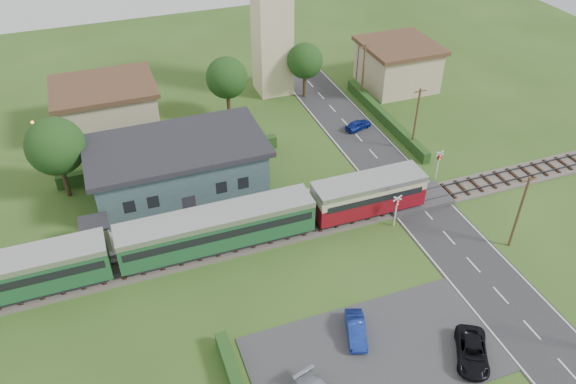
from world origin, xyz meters
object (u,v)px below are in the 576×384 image
object	(u,v)px
car_park_blue	(356,330)
car_park_dark	(472,352)
equipment_hut	(96,234)
church_tower	(272,9)
train	(178,237)
house_east	(398,64)
crossing_signal_far	(439,161)
pedestrian_far	(143,229)
house_west	(107,107)
car_on_road	(358,125)
station_building	(178,168)
crossing_signal_near	(397,206)
pedestrian_near	(282,201)

from	to	relation	value
car_park_blue	car_park_dark	size ratio (longest dim) A/B	0.82
equipment_hut	church_tower	xyz separation A→B (m)	(23.00, 22.80, 8.48)
train	house_east	size ratio (longest dim) A/B	4.91
train	crossing_signal_far	size ratio (longest dim) A/B	13.18
train	pedestrian_far	xyz separation A→B (m)	(-2.49, 3.24, -0.99)
equipment_hut	car_park_blue	bearing A→B (deg)	-43.74
house_west	house_east	xyz separation A→B (m)	(35.00, -1.00, 0.00)
house_east	car_on_road	world-z (taller)	house_east
station_building	equipment_hut	bearing A→B (deg)	-144.08
car_park_dark	crossing_signal_far	bearing A→B (deg)	94.21
train	car_park_blue	world-z (taller)	train
station_building	car_on_road	size ratio (longest dim) A/B	5.12
crossing_signal_near	crossing_signal_far	xyz separation A→B (m)	(7.20, 4.80, 0.00)
house_west	pedestrian_near	distance (m)	24.18
car_park_dark	church_tower	bearing A→B (deg)	119.26
church_tower	house_east	world-z (taller)	church_tower
car_park_blue	crossing_signal_far	bearing A→B (deg)	61.10
car_park_blue	church_tower	bearing A→B (deg)	97.74
pedestrian_far	church_tower	bearing A→B (deg)	-45.23
train	car_park_dark	xyz separation A→B (m)	(16.36, -16.50, -1.50)
crossing_signal_far	equipment_hut	bearing A→B (deg)	178.54
house_east	equipment_hut	bearing A→B (deg)	-153.68
car_park_dark	house_west	bearing A→B (deg)	146.20
church_tower	house_west	distance (m)	21.55
crossing_signal_near	car_park_dark	world-z (taller)	crossing_signal_near
church_tower	crossing_signal_near	distance (m)	29.57
train	church_tower	distance (m)	32.01
crossing_signal_near	car_on_road	size ratio (longest dim) A/B	1.05
station_building	car_park_dark	size ratio (longest dim) A/B	3.70
house_west	station_building	bearing A→B (deg)	-70.35
station_building	car_park_dark	world-z (taller)	station_building
equipment_hut	pedestrian_far	xyz separation A→B (m)	(3.65, 0.04, -0.56)
crossing_signal_far	house_east	bearing A→B (deg)	71.92
church_tower	crossing_signal_far	distance (m)	26.39
house_west	pedestrian_near	xyz separation A→B (m)	(12.78, -20.48, -1.39)
car_park_dark	crossing_signal_near	bearing A→B (deg)	112.25
station_building	crossing_signal_near	distance (m)	19.98
station_building	pedestrian_far	xyz separation A→B (m)	(-4.35, -5.76, -1.50)
car_park_dark	pedestrian_far	bearing A→B (deg)	163.61
crossing_signal_far	car_park_blue	xyz separation A→B (m)	(-15.58, -14.52, -1.48)
car_park_blue	station_building	bearing A→B (deg)	128.91
house_east	crossing_signal_near	world-z (taller)	house_east
crossing_signal_far	car_park_dark	bearing A→B (deg)	-115.72
house_west	car_park_blue	bearing A→B (deg)	-69.67
house_west	car_park_dark	size ratio (longest dim) A/B	2.49
equipment_hut	house_west	bearing A→B (deg)	81.38
pedestrian_near	train	bearing A→B (deg)	8.36
church_tower	car_park_blue	size ratio (longest dim) A/B	4.97
train	crossing_signal_near	size ratio (longest dim) A/B	13.18
house_west	car_park_dark	bearing A→B (deg)	-63.73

